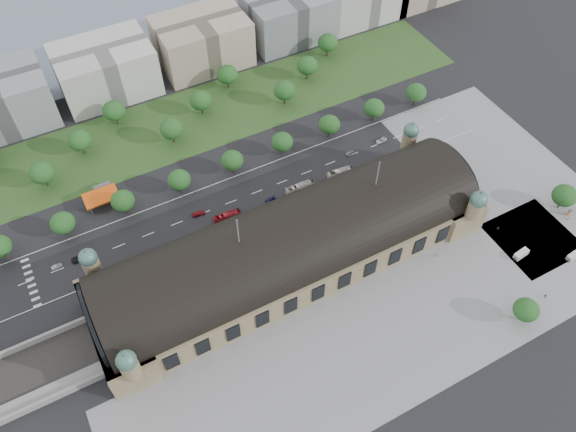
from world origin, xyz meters
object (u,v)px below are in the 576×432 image
parked_car_5 (189,245)px  advertising_column (569,213)px  parked_car_0 (90,290)px  bus_mid (300,188)px  bus_west (227,216)px  bus_east (340,173)px  van_south (573,256)px  pedestrian_4 (545,296)px  traffic_car_1 (57,266)px  parked_car_6 (184,256)px  traffic_car_3 (199,213)px  pedestrian_2 (498,228)px  traffic_car_2 (79,259)px  pedestrian_0 (436,255)px  parked_car_4 (199,241)px  pedestrian_5 (568,219)px  parked_car_2 (88,290)px  traffic_car_4 (270,199)px  parked_car_1 (133,277)px  parked_car_3 (155,259)px  van_east (521,255)px  petrol_station (102,193)px  pedestrian_1 (514,259)px  traffic_car_5 (350,153)px

parked_car_5 → advertising_column: size_ratio=1.89×
parked_car_0 → bus_mid: bus_mid is taller
bus_west → bus_east: (52.90, -0.73, 0.04)m
van_south → pedestrian_4: van_south is taller
advertising_column → bus_east: bearing=138.4°
traffic_car_1 → advertising_column: size_ratio=1.36×
bus_mid → parked_car_6: bearing=101.0°
traffic_car_3 → pedestrian_2: (102.59, -63.16, 0.14)m
parked_car_5 → advertising_column: advertising_column is taller
traffic_car_2 → parked_car_0: bearing=3.7°
traffic_car_3 → pedestrian_0: 95.58m
parked_car_4 → advertising_column: bearing=43.0°
parked_car_6 → pedestrian_4: (109.32, -78.42, 0.12)m
traffic_car_2 → pedestrian_5: traffic_car_2 is taller
traffic_car_1 → parked_car_2: 17.74m
van_south → traffic_car_2: bearing=146.9°
parked_car_2 → parked_car_5: (40.08, 1.60, 0.01)m
traffic_car_3 → traffic_car_4: size_ratio=1.19×
parked_car_0 → pedestrian_5: (179.86, -58.10, 0.14)m
traffic_car_2 → parked_car_6: bearing=67.1°
traffic_car_2 → traffic_car_3: size_ratio=1.09×
traffic_car_2 → parked_car_1: bearing=45.0°
parked_car_3 → advertising_column: 166.80m
parked_car_0 → bus_east: bus_east is taller
traffic_car_1 → van_east: bearing=-123.7°
petrol_station → parked_car_1: size_ratio=2.38×
petrol_station → pedestrian_2: petrol_station is taller
parked_car_5 → pedestrian_4: pedestrian_4 is taller
traffic_car_3 → parked_car_0: bearing=112.3°
traffic_car_4 → bus_east: bus_east is taller
traffic_car_2 → van_south: bearing=65.7°
parked_car_0 → traffic_car_4: bearing=67.3°
pedestrian_1 → traffic_car_1: bearing=112.5°
traffic_car_4 → parked_car_3: bearing=-89.3°
traffic_car_2 → parked_car_4: (43.65, -13.88, -0.03)m
traffic_car_1 → advertising_column: (190.30, -72.30, 0.88)m
bus_east → pedestrian_5: bus_east is taller
bus_mid → advertising_column: (90.22, -63.19, -0.23)m
petrol_station → parked_car_1: bearing=-92.1°
traffic_car_4 → traffic_car_2: bearing=-101.5°
parked_car_4 → bus_mid: size_ratio=0.38×
parked_car_0 → advertising_column: advertising_column is taller
parked_car_5 → parked_car_4: bearing=67.3°
petrol_station → parked_car_3: petrol_station is taller
bus_mid → traffic_car_1: bearing=86.4°
traffic_car_1 → traffic_car_5: bearing=-97.6°
traffic_car_5 → pedestrian_0: size_ratio=2.60×
traffic_car_1 → parked_car_0: traffic_car_1 is taller
traffic_car_1 → traffic_car_3: bearing=-98.6°
bus_west → pedestrian_4: bearing=-131.6°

